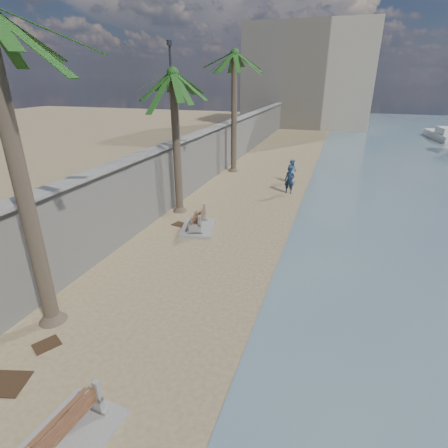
# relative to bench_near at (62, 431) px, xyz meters

# --- Properties ---
(ground_plane) EXTENTS (140.00, 140.00, 0.00)m
(ground_plane) POSITION_rel_bench_near_xyz_m (0.79, 2.49, -0.41)
(ground_plane) COLOR #96805C
(seawall) EXTENTS (0.45, 70.00, 3.50)m
(seawall) POSITION_rel_bench_near_xyz_m (-4.41, 22.49, 1.34)
(seawall) COLOR gray
(seawall) RESTS_ON ground_plane
(wall_cap) EXTENTS (0.80, 70.00, 0.12)m
(wall_cap) POSITION_rel_bench_near_xyz_m (-4.41, 22.49, 3.14)
(wall_cap) COLOR gray
(wall_cap) RESTS_ON seawall
(end_building) EXTENTS (18.00, 12.00, 14.00)m
(end_building) POSITION_rel_bench_near_xyz_m (-1.21, 54.49, 6.59)
(end_building) COLOR #B7AA93
(end_building) RESTS_ON ground_plane
(bench_near) EXTENTS (1.75, 2.40, 0.94)m
(bench_near) POSITION_rel_bench_near_xyz_m (0.00, 0.00, 0.00)
(bench_near) COLOR gray
(bench_near) RESTS_ON ground_plane
(bench_far) EXTENTS (2.06, 2.59, 0.95)m
(bench_far) POSITION_rel_bench_near_xyz_m (-1.64, 11.16, 0.00)
(bench_far) COLOR gray
(bench_far) RESTS_ON ground_plane
(palm_mid) EXTENTS (5.00, 5.00, 8.09)m
(palm_mid) POSITION_rel_bench_near_xyz_m (-3.57, 13.18, 6.68)
(palm_mid) COLOR brown
(palm_mid) RESTS_ON ground_plane
(palm_back) EXTENTS (5.00, 5.00, 9.48)m
(palm_back) POSITION_rel_bench_near_xyz_m (-3.34, 22.83, 8.01)
(palm_back) COLOR brown
(palm_back) RESTS_ON ground_plane
(pedestrian_sign) EXTENTS (0.78, 0.07, 2.40)m
(pedestrian_sign) POSITION_rel_bench_near_xyz_m (-4.21, 3.99, 4.74)
(pedestrian_sign) COLOR #2D2D33
(pedestrian_sign) RESTS_ON wall_cap
(streetlight) EXTENTS (0.28, 0.28, 5.12)m
(streetlight) POSITION_rel_bench_near_xyz_m (-4.31, 14.49, 6.23)
(streetlight) COLOR #2D2D33
(streetlight) RESTS_ON wall_cap
(person_a) EXTENTS (0.74, 0.53, 1.98)m
(person_a) POSITION_rel_bench_near_xyz_m (1.77, 18.43, 0.58)
(person_a) COLOR #15233B
(person_a) RESTS_ON ground_plane
(person_b) EXTENTS (1.12, 1.06, 1.83)m
(person_b) POSITION_rel_bench_near_xyz_m (1.51, 21.17, 0.50)
(person_b) COLOR #527CAA
(person_b) RESTS_ON ground_plane
(yacht_far) EXTENTS (3.09, 7.83, 1.50)m
(yacht_far) POSITION_rel_bench_near_xyz_m (16.21, 45.63, -0.06)
(yacht_far) COLOR silver
(yacht_far) RESTS_ON bay_water
(debris_a) EXTENTS (1.22, 1.08, 0.03)m
(debris_a) POSITION_rel_bench_near_xyz_m (-2.54, 0.79, -0.40)
(debris_a) COLOR #382616
(debris_a) RESTS_ON ground_plane
(debris_b) EXTENTS (0.81, 0.86, 0.03)m
(debris_b) POSITION_rel_bench_near_xyz_m (-2.59, 2.21, -0.40)
(debris_b) COLOR #382616
(debris_b) RESTS_ON ground_plane
(debris_c) EXTENTS (0.82, 0.72, 0.03)m
(debris_c) POSITION_rel_bench_near_xyz_m (-2.74, 11.38, -0.40)
(debris_c) COLOR #382616
(debris_c) RESTS_ON ground_plane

